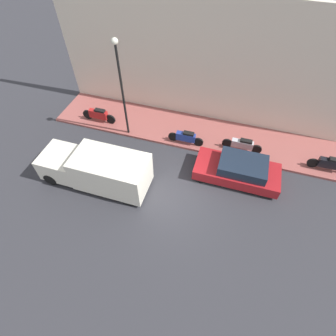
{
  "coord_description": "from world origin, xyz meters",
  "views": [
    {
      "loc": [
        -6.93,
        -1.97,
        10.53
      ],
      "look_at": [
        1.13,
        0.52,
        0.6
      ],
      "focal_mm": 28.0,
      "sensor_mm": 36.0,
      "label": 1
    }
  ],
  "objects_px": {
    "motorcycle_black": "(330,164)",
    "streetlamp": "(121,81)",
    "motorcycle_blue": "(186,137)",
    "scooter_silver": "(242,144)",
    "motorcycle_red": "(99,115)",
    "delivery_van": "(96,169)",
    "parked_car": "(238,170)"
  },
  "relations": [
    {
      "from": "motorcycle_black",
      "to": "streetlamp",
      "type": "height_order",
      "value": "streetlamp"
    },
    {
      "from": "motorcycle_red",
      "to": "motorcycle_blue",
      "type": "bearing_deg",
      "value": -93.4
    },
    {
      "from": "parked_car",
      "to": "motorcycle_red",
      "type": "bearing_deg",
      "value": 77.69
    },
    {
      "from": "delivery_van",
      "to": "motorcycle_blue",
      "type": "distance_m",
      "value": 5.18
    },
    {
      "from": "motorcycle_blue",
      "to": "streetlamp",
      "type": "height_order",
      "value": "streetlamp"
    },
    {
      "from": "motorcycle_blue",
      "to": "streetlamp",
      "type": "distance_m",
      "value": 4.52
    },
    {
      "from": "delivery_van",
      "to": "scooter_silver",
      "type": "bearing_deg",
      "value": -57.26
    },
    {
      "from": "motorcycle_black",
      "to": "parked_car",
      "type": "bearing_deg",
      "value": 112.1
    },
    {
      "from": "parked_car",
      "to": "motorcycle_black",
      "type": "bearing_deg",
      "value": -67.9
    },
    {
      "from": "motorcycle_blue",
      "to": "streetlamp",
      "type": "xyz_separation_m",
      "value": [
        -0.12,
        3.44,
        2.92
      ]
    },
    {
      "from": "parked_car",
      "to": "motorcycle_black",
      "type": "distance_m",
      "value": 4.73
    },
    {
      "from": "motorcycle_black",
      "to": "motorcycle_blue",
      "type": "height_order",
      "value": "motorcycle_black"
    },
    {
      "from": "delivery_van",
      "to": "scooter_silver",
      "type": "distance_m",
      "value": 7.78
    },
    {
      "from": "delivery_van",
      "to": "motorcycle_black",
      "type": "relative_size",
      "value": 2.63
    },
    {
      "from": "delivery_van",
      "to": "motorcycle_blue",
      "type": "height_order",
      "value": "delivery_van"
    },
    {
      "from": "delivery_van",
      "to": "scooter_silver",
      "type": "xyz_separation_m",
      "value": [
        4.2,
        -6.54,
        -0.4
      ]
    },
    {
      "from": "parked_car",
      "to": "scooter_silver",
      "type": "xyz_separation_m",
      "value": [
        1.93,
        0.02,
        -0.05
      ]
    },
    {
      "from": "delivery_van",
      "to": "motorcycle_black",
      "type": "xyz_separation_m",
      "value": [
        4.06,
        -10.93,
        -0.37
      ]
    },
    {
      "from": "motorcycle_black",
      "to": "streetlamp",
      "type": "distance_m",
      "value": 11.29
    },
    {
      "from": "delivery_van",
      "to": "scooter_silver",
      "type": "relative_size",
      "value": 2.49
    },
    {
      "from": "motorcycle_black",
      "to": "motorcycle_blue",
      "type": "distance_m",
      "value": 7.47
    },
    {
      "from": "motorcycle_black",
      "to": "motorcycle_blue",
      "type": "xyz_separation_m",
      "value": [
        -0.23,
        7.47,
        -0.02
      ]
    },
    {
      "from": "delivery_van",
      "to": "streetlamp",
      "type": "distance_m",
      "value": 4.49
    },
    {
      "from": "delivery_van",
      "to": "streetlamp",
      "type": "xyz_separation_m",
      "value": [
        3.71,
        -0.03,
        2.53
      ]
    },
    {
      "from": "parked_car",
      "to": "motorcycle_red",
      "type": "height_order",
      "value": "parked_car"
    },
    {
      "from": "motorcycle_red",
      "to": "delivery_van",
      "type": "bearing_deg",
      "value": -153.69
    },
    {
      "from": "streetlamp",
      "to": "delivery_van",
      "type": "bearing_deg",
      "value": 179.61
    },
    {
      "from": "scooter_silver",
      "to": "motorcycle_blue",
      "type": "relative_size",
      "value": 1.07
    },
    {
      "from": "motorcycle_blue",
      "to": "motorcycle_red",
      "type": "bearing_deg",
      "value": 86.6
    },
    {
      "from": "scooter_silver",
      "to": "streetlamp",
      "type": "relative_size",
      "value": 0.39
    },
    {
      "from": "parked_car",
      "to": "motorcycle_blue",
      "type": "xyz_separation_m",
      "value": [
        1.55,
        3.08,
        -0.03
      ]
    },
    {
      "from": "motorcycle_blue",
      "to": "scooter_silver",
      "type": "bearing_deg",
      "value": -83.02
    }
  ]
}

